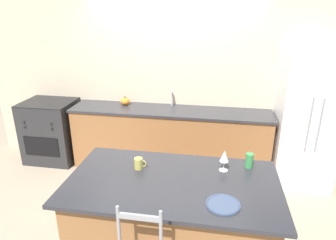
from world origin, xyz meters
name	(u,v)px	position (x,y,z in m)	size (l,w,h in m)	color
ground_plane	(166,178)	(0.00, 0.00, 0.00)	(18.00, 18.00, 0.00)	tan
wall_back	(173,77)	(0.00, 0.64, 1.35)	(6.00, 0.07, 2.70)	beige
back_counter	(170,139)	(0.00, 0.35, 0.47)	(2.93, 0.62, 0.94)	#936038
sink_faucet	(172,97)	(0.00, 0.53, 1.08)	(0.02, 0.13, 0.22)	#ADAFB5
kitchen_island	(172,224)	(0.34, -1.52, 0.47)	(1.83, 1.02, 0.93)	#936038
refrigerator	(306,122)	(1.86, 0.27, 0.90)	(0.75, 0.72, 1.80)	white
oven_range	(52,131)	(-1.90, 0.29, 0.49)	(0.77, 0.67, 0.97)	#28282B
dinner_plate	(223,204)	(0.77, -1.79, 0.94)	(0.26, 0.26, 0.02)	#425170
wine_glass	(224,157)	(0.77, -1.27, 1.07)	(0.08, 0.08, 0.20)	white
coffee_mug	(139,163)	(0.00, -1.37, 0.98)	(0.11, 0.08, 0.10)	#C1B251
tumbler_cup	(249,160)	(1.00, -1.17, 1.00)	(0.07, 0.07, 0.14)	#3D934C
pumpkin_decoration	(125,101)	(-0.70, 0.44, 0.99)	(0.14, 0.14, 0.13)	orange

